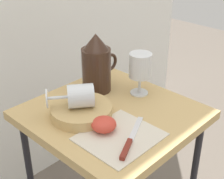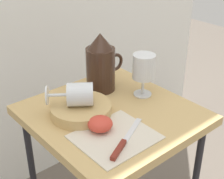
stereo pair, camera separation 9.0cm
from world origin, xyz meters
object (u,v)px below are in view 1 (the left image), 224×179
(pitcher, at_px, (97,68))
(apple_half_left, at_px, (104,124))
(table, at_px, (112,129))
(knife, at_px, (129,143))
(basket_tray, at_px, (81,111))
(wine_glass_tipped_near, at_px, (79,96))
(wine_glass_upright, at_px, (140,68))

(pitcher, distance_m, apple_half_left, 0.27)
(table, distance_m, pitcher, 0.22)
(pitcher, relative_size, knife, 1.07)
(apple_half_left, bearing_deg, table, 31.93)
(table, distance_m, basket_tray, 0.13)
(basket_tray, bearing_deg, apple_half_left, -95.50)
(pitcher, bearing_deg, wine_glass_tipped_near, -150.89)
(apple_half_left, height_order, knife, apple_half_left)
(basket_tray, xyz_separation_m, apple_half_left, (-0.01, -0.11, 0.01))
(wine_glass_tipped_near, distance_m, knife, 0.22)
(apple_half_left, bearing_deg, basket_tray, 84.50)
(knife, bearing_deg, table, 58.87)
(wine_glass_tipped_near, bearing_deg, wine_glass_upright, -9.16)
(apple_half_left, distance_m, knife, 0.10)
(pitcher, bearing_deg, knife, -118.85)
(apple_half_left, relative_size, knife, 0.37)
(basket_tray, distance_m, apple_half_left, 0.11)
(table, distance_m, wine_glass_upright, 0.23)
(wine_glass_upright, height_order, wine_glass_tipped_near, wine_glass_upright)
(wine_glass_upright, relative_size, wine_glass_tipped_near, 0.97)
(basket_tray, distance_m, knife, 0.21)
(basket_tray, relative_size, knife, 0.99)
(table, height_order, knife, knife)
(basket_tray, bearing_deg, knife, -92.40)
(pitcher, relative_size, wine_glass_upright, 1.40)
(table, xyz_separation_m, wine_glass_tipped_near, (-0.09, 0.05, 0.14))
(wine_glass_upright, distance_m, apple_half_left, 0.27)
(apple_half_left, bearing_deg, wine_glass_tipped_near, 86.53)
(basket_tray, bearing_deg, table, -30.44)
(pitcher, relative_size, apple_half_left, 2.87)
(table, relative_size, knife, 3.39)
(knife, bearing_deg, pitcher, 61.15)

